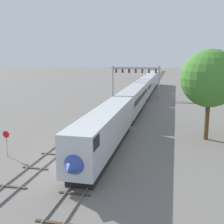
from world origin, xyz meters
TOP-DOWN VIEW (x-y plane):
  - ground_plane at (0.00, 0.00)m, footprint 400.00×400.00m
  - track_main at (2.00, 60.00)m, footprint 2.60×200.00m
  - track_near at (-3.50, 40.00)m, footprint 2.60×160.00m
  - passenger_train at (2.00, 36.74)m, footprint 3.04×86.24m
  - signal_gantry at (-0.25, 44.30)m, footprint 12.10×0.49m
  - stop_sign at (-8.00, 0.38)m, footprint 0.76×0.08m
  - trackside_tree_mid at (13.59, 11.76)m, footprint 7.29×7.29m

SIDE VIEW (x-z plane):
  - ground_plane at x=0.00m, z-range 0.00..0.00m
  - track_main at x=2.00m, z-range -0.01..0.15m
  - track_near at x=-3.50m, z-range -0.01..0.15m
  - stop_sign at x=-8.00m, z-range 0.43..3.31m
  - passenger_train at x=2.00m, z-range 0.20..5.00m
  - signal_gantry at x=-0.25m, z-range 1.94..9.98m
  - trackside_tree_mid at x=13.59m, z-range 2.12..13.69m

